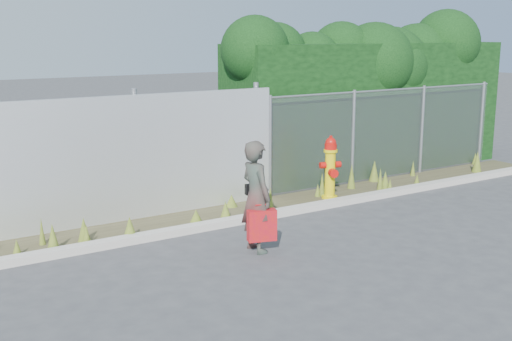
{
  "coord_description": "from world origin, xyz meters",
  "views": [
    {
      "loc": [
        -5.89,
        -7.35,
        3.24
      ],
      "look_at": [
        -0.3,
        1.4,
        1.0
      ],
      "focal_mm": 45.0,
      "sensor_mm": 36.0,
      "label": 1
    }
  ],
  "objects": [
    {
      "name": "chainlink_fence",
      "position": [
        4.25,
        3.0,
        1.03
      ],
      "size": [
        6.5,
        0.07,
        2.05
      ],
      "color": "gray",
      "rests_on": "ground"
    },
    {
      "name": "hedge",
      "position": [
        4.6,
        4.02,
        2.08
      ],
      "size": [
        7.64,
        2.06,
        3.82
      ],
      "color": "black",
      "rests_on": "ground"
    },
    {
      "name": "corrugated_fence",
      "position": [
        -3.25,
        3.01,
        1.1
      ],
      "size": [
        8.5,
        0.21,
        2.3
      ],
      "color": "silver",
      "rests_on": "ground"
    },
    {
      "name": "ground",
      "position": [
        0.0,
        0.0,
        0.0
      ],
      "size": [
        80.0,
        80.0,
        0.0
      ],
      "primitive_type": "plane",
      "color": "#39393C",
      "rests_on": "ground"
    },
    {
      "name": "curb",
      "position": [
        0.0,
        1.8,
        0.06
      ],
      "size": [
        16.0,
        0.22,
        0.12
      ],
      "primitive_type": "cube",
      "color": "#A9A399",
      "rests_on": "ground"
    },
    {
      "name": "fire_hydrant",
      "position": [
        1.97,
        2.24,
        0.62
      ],
      "size": [
        0.43,
        0.38,
        1.27
      ],
      "rotation": [
        0.0,
        0.0,
        -0.29
      ],
      "color": "#DAC40B",
      "rests_on": "ground"
    },
    {
      "name": "woman",
      "position": [
        -0.91,
        0.45,
        0.85
      ],
      "size": [
        0.41,
        0.62,
        1.69
      ],
      "primitive_type": "imported",
      "rotation": [
        0.0,
        0.0,
        1.57
      ],
      "color": "#0D5546",
      "rests_on": "ground"
    },
    {
      "name": "black_shoulder_bag",
      "position": [
        -0.89,
        0.59,
        0.93
      ],
      "size": [
        0.21,
        0.09,
        0.16
      ],
      "rotation": [
        0.0,
        0.0,
        -0.21
      ],
      "color": "black"
    },
    {
      "name": "red_tote_bag",
      "position": [
        -0.92,
        0.27,
        0.45
      ],
      "size": [
        0.43,
        0.16,
        0.56
      ],
      "rotation": [
        0.0,
        0.0,
        -0.29
      ],
      "color": "#A40925"
    },
    {
      "name": "weed_strip",
      "position": [
        -0.04,
        2.36,
        0.13
      ],
      "size": [
        16.0,
        1.31,
        0.55
      ],
      "color": "#3F3924",
      "rests_on": "ground"
    }
  ]
}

